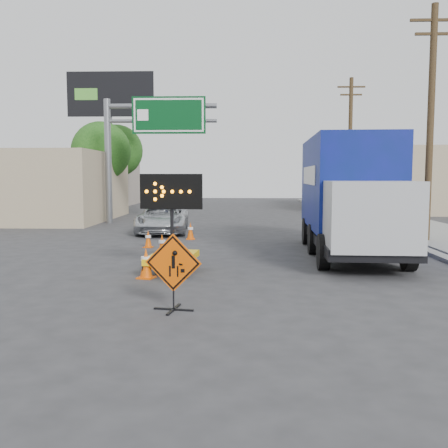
{
  "coord_description": "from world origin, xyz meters",
  "views": [
    {
      "loc": [
        0.8,
        -9.43,
        2.62
      ],
      "look_at": [
        0.38,
        3.21,
        1.4
      ],
      "focal_mm": 40.0,
      "sensor_mm": 36.0,
      "label": 1
    }
  ],
  "objects_px": {
    "arrow_board": "(172,251)",
    "box_truck": "(349,202)",
    "construction_sign": "(173,270)",
    "pickup_truck": "(163,218)"
  },
  "relations": [
    {
      "from": "construction_sign",
      "to": "arrow_board",
      "type": "xyz_separation_m",
      "value": [
        -0.54,
        3.78,
        -0.2
      ]
    },
    {
      "from": "box_truck",
      "to": "construction_sign",
      "type": "bearing_deg",
      "value": -122.07
    },
    {
      "from": "box_truck",
      "to": "pickup_truck",
      "type": "bearing_deg",
      "value": 141.42
    },
    {
      "from": "construction_sign",
      "to": "box_truck",
      "type": "distance_m",
      "value": 8.69
    },
    {
      "from": "construction_sign",
      "to": "box_truck",
      "type": "height_order",
      "value": "box_truck"
    },
    {
      "from": "construction_sign",
      "to": "arrow_board",
      "type": "distance_m",
      "value": 3.82
    },
    {
      "from": "arrow_board",
      "to": "pickup_truck",
      "type": "xyz_separation_m",
      "value": [
        -1.76,
        9.61,
        0.06
      ]
    },
    {
      "from": "pickup_truck",
      "to": "box_truck",
      "type": "relative_size",
      "value": 0.58
    },
    {
      "from": "pickup_truck",
      "to": "arrow_board",
      "type": "bearing_deg",
      "value": -83.57
    },
    {
      "from": "arrow_board",
      "to": "box_truck",
      "type": "relative_size",
      "value": 0.32
    }
  ]
}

